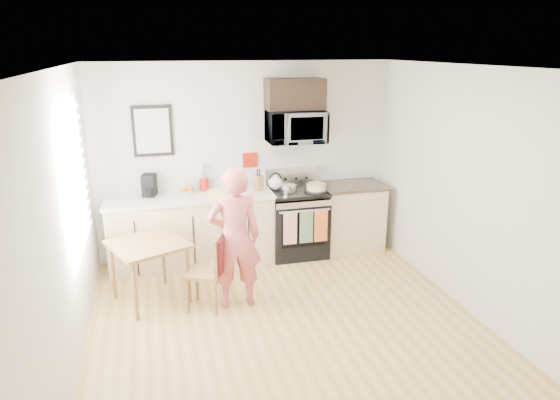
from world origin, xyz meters
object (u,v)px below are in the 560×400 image
object	(u,v)px
microwave	(296,127)
chair	(216,262)
cake	(316,188)
dining_table	(148,250)
person	(235,238)
range	(297,224)

from	to	relation	value
microwave	chair	distance (m)	2.22
chair	cake	size ratio (longest dim) A/B	2.77
dining_table	chair	world-z (taller)	chair
person	cake	xyz separation A→B (m)	(1.29, 1.07, 0.18)
person	chair	bearing A→B (deg)	10.60
dining_table	microwave	bearing A→B (deg)	26.46
dining_table	cake	size ratio (longest dim) A/B	2.75
person	chair	world-z (taller)	person
dining_table	cake	bearing A→B (deg)	18.76
person	chair	xyz separation A→B (m)	(-0.22, -0.04, -0.24)
dining_table	chair	bearing A→B (deg)	-27.71
chair	cake	distance (m)	1.92
range	microwave	bearing A→B (deg)	90.06
dining_table	chair	distance (m)	0.79
dining_table	chair	xyz separation A→B (m)	(0.69, -0.36, -0.07)
microwave	dining_table	world-z (taller)	microwave
range	person	world-z (taller)	person
person	range	bearing A→B (deg)	-130.69
range	cake	distance (m)	0.60
person	chair	distance (m)	0.32
cake	chair	bearing A→B (deg)	-143.58
dining_table	cake	xyz separation A→B (m)	(2.20, 0.75, 0.35)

